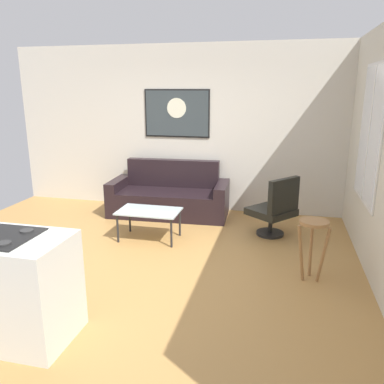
{
  "coord_description": "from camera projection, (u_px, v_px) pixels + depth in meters",
  "views": [
    {
      "loc": [
        1.59,
        -4.11,
        2.08
      ],
      "look_at": [
        0.4,
        0.9,
        0.7
      ],
      "focal_mm": 36.32,
      "sensor_mm": 36.0,
      "label": 1
    }
  ],
  "objects": [
    {
      "name": "couch",
      "position": [
        170.0,
        198.0,
        6.57
      ],
      "size": [
        2.0,
        0.92,
        0.89
      ],
      "color": "black",
      "rests_on": "ground"
    },
    {
      "name": "window",
      "position": [
        370.0,
        135.0,
        4.62
      ],
      "size": [
        0.03,
        1.2,
        1.66
      ],
      "color": "silver"
    },
    {
      "name": "back_wall",
      "position": [
        190.0,
        129.0,
        6.67
      ],
      "size": [
        6.4,
        0.05,
        2.8
      ],
      "primitive_type": "cube",
      "color": "beige",
      "rests_on": "ground"
    },
    {
      "name": "wall_painting",
      "position": [
        177.0,
        113.0,
        6.61
      ],
      "size": [
        1.14,
        0.03,
        0.81
      ],
      "color": "black"
    },
    {
      "name": "right_wall",
      "position": [
        384.0,
        155.0,
        4.09
      ],
      "size": [
        0.05,
        6.4,
        2.8
      ],
      "primitive_type": "cube",
      "color": "beige",
      "rests_on": "ground"
    },
    {
      "name": "ground",
      "position": [
        143.0,
        265.0,
        4.76
      ],
      "size": [
        6.4,
        6.4,
        0.04
      ],
      "primitive_type": "cube",
      "color": "#AF8045"
    },
    {
      "name": "armchair",
      "position": [
        275.0,
        208.0,
        5.53
      ],
      "size": [
        0.78,
        0.79,
        0.88
      ],
      "color": "black",
      "rests_on": "ground"
    },
    {
      "name": "bar_stool",
      "position": [
        313.0,
        235.0,
        4.24
      ],
      "size": [
        0.36,
        0.36,
        0.69
      ],
      "color": "#9B6C40",
      "rests_on": "ground"
    },
    {
      "name": "coffee_table",
      "position": [
        149.0,
        213.0,
        5.44
      ],
      "size": [
        0.86,
        0.52,
        0.43
      ],
      "color": "silver",
      "rests_on": "ground"
    }
  ]
}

